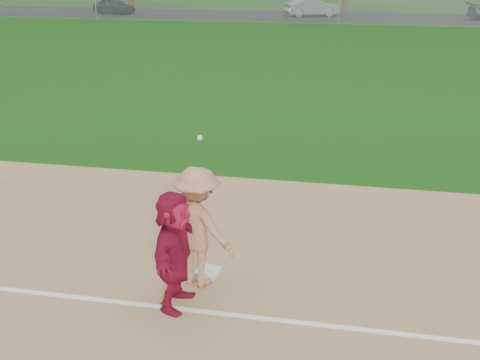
% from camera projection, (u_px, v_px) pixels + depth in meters
% --- Properties ---
extents(ground, '(160.00, 160.00, 0.00)m').
position_uv_depth(ground, '(222.00, 287.00, 9.76)').
color(ground, '#15480E').
rests_on(ground, ground).
extents(foul_line, '(60.00, 0.10, 0.01)m').
position_uv_depth(foul_line, '(210.00, 312.00, 9.01)').
color(foul_line, white).
rests_on(foul_line, infield_dirt).
extents(parking_asphalt, '(120.00, 10.00, 0.01)m').
position_uv_depth(parking_asphalt, '(342.00, 17.00, 51.97)').
color(parking_asphalt, black).
rests_on(parking_asphalt, ground).
extents(first_base, '(0.42, 0.42, 0.08)m').
position_uv_depth(first_base, '(208.00, 271.00, 10.10)').
color(first_base, silver).
rests_on(first_base, infield_dirt).
extents(base_runner, '(0.70, 1.77, 1.86)m').
position_uv_depth(base_runner, '(175.00, 250.00, 8.90)').
color(base_runner, maroon).
rests_on(base_runner, infield_dirt).
extents(car_left, '(4.52, 3.28, 1.43)m').
position_uv_depth(car_left, '(114.00, 6.00, 54.45)').
color(car_left, black).
rests_on(car_left, parking_asphalt).
extents(car_mid, '(4.99, 3.35, 1.55)m').
position_uv_depth(car_mid, '(312.00, 7.00, 52.24)').
color(car_mid, slate).
rests_on(car_mid, parking_asphalt).
extents(first_base_play, '(1.47, 1.16, 2.55)m').
position_uv_depth(first_base_play, '(198.00, 227.00, 9.50)').
color(first_base_play, '#9E9EA1').
rests_on(first_base_play, infield_dirt).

